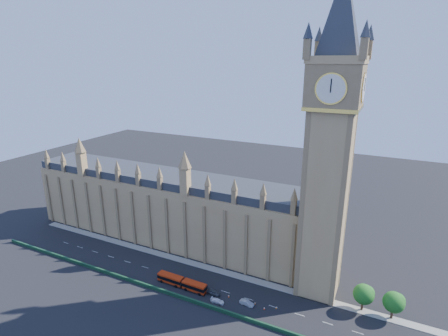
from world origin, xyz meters
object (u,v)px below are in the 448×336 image
at_px(red_bus, 182,283).
at_px(car_silver, 247,303).
at_px(car_grey, 213,292).
at_px(car_white, 217,301).

bearing_deg(red_bus, car_silver, 3.67).
height_order(car_grey, car_silver, car_grey).
bearing_deg(car_grey, red_bus, 101.39).
bearing_deg(car_white, car_grey, 43.39).
distance_m(red_bus, car_grey, 11.11).
xyz_separation_m(red_bus, car_grey, (11.04, 1.00, -0.79)).
relative_size(car_grey, car_white, 1.10).
xyz_separation_m(red_bus, car_white, (14.03, -1.94, -0.97)).
xyz_separation_m(red_bus, car_silver, (22.48, 1.02, -0.86)).
xyz_separation_m(car_grey, car_silver, (11.44, 0.02, -0.07)).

